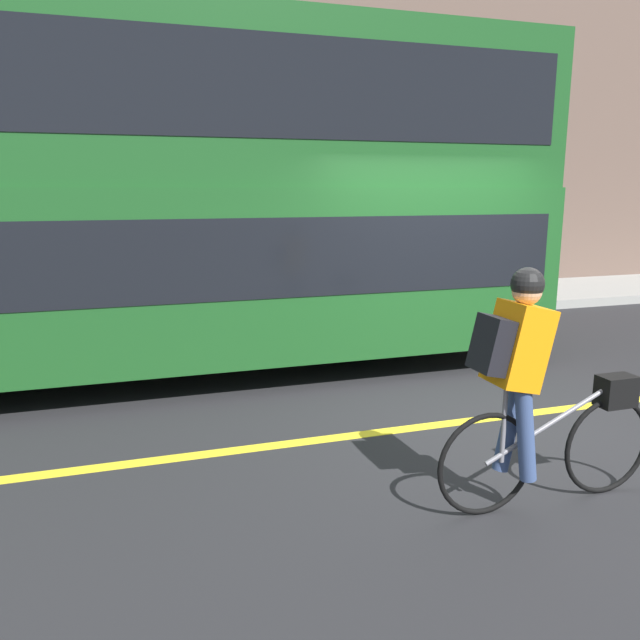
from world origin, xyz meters
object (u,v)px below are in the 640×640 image
object	(u,v)px
cyclist_on_bike	(532,383)
street_sign_post	(306,219)
bus	(84,187)
trash_bin	(293,279)

from	to	relation	value
cyclist_on_bike	street_sign_post	xyz separation A→B (m)	(0.52, 7.00, 0.74)
bus	street_sign_post	size ratio (longest dim) A/B	3.99
cyclist_on_bike	trash_bin	size ratio (longest dim) A/B	1.90
cyclist_on_bike	trash_bin	world-z (taller)	cyclist_on_bike
cyclist_on_bike	street_sign_post	bearing A→B (deg)	85.74
trash_bin	street_sign_post	world-z (taller)	street_sign_post
bus	street_sign_post	bearing A→B (deg)	41.07
bus	cyclist_on_bike	size ratio (longest dim) A/B	6.17
bus	trash_bin	size ratio (longest dim) A/B	11.75
bus	trash_bin	xyz separation A→B (m)	(3.15, 2.96, -1.55)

